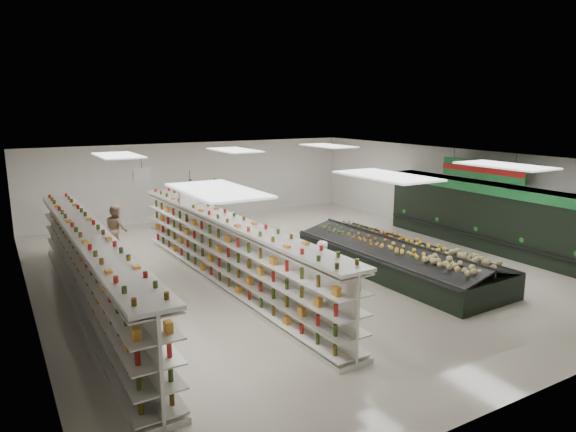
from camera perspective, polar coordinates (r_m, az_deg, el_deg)
floor at (r=15.38m, az=0.53°, el=-5.56°), size 16.00×16.00×0.00m
ceiling at (r=14.73m, az=0.55°, el=6.39°), size 14.00×16.00×0.02m
wall_back at (r=22.13m, az=-10.18°, el=3.92°), size 14.00×0.02×3.20m
wall_front at (r=9.33m, az=26.97°, el=-8.39°), size 14.00×0.02×3.20m
wall_left at (r=12.95m, az=-27.13°, el=-2.92°), size 0.02×16.00×3.20m
wall_right at (r=19.46m, az=18.54°, el=2.39°), size 0.02×16.00×3.20m
produce_wall_case at (r=18.22m, az=21.02°, el=0.45°), size 0.93×8.00×2.20m
aisle_sign_near at (r=11.38m, az=-10.78°, el=2.24°), size 0.52×0.06×0.75m
aisle_sign_far at (r=15.17m, az=-15.92°, el=4.39°), size 0.52×0.06×0.75m
hortifruti_banner at (r=17.79m, az=20.78°, el=4.81°), size 0.12×3.20×0.95m
gondola_left at (r=12.79m, az=-21.04°, el=-5.98°), size 0.86×10.91×1.89m
gondola_center at (r=13.62m, az=-6.78°, el=-4.26°), size 1.19×10.65×1.84m
produce_island at (r=15.01m, az=11.93°, el=-4.48°), size 2.59×6.64×0.98m
soda_endcap at (r=21.03m, az=-9.48°, el=1.38°), size 1.52×1.23×1.70m
shopper_main at (r=12.35m, az=3.61°, el=-6.23°), size 0.64×0.48×1.56m
shopper_background at (r=17.37m, az=-18.53°, el=-1.39°), size 0.63×0.86×1.60m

